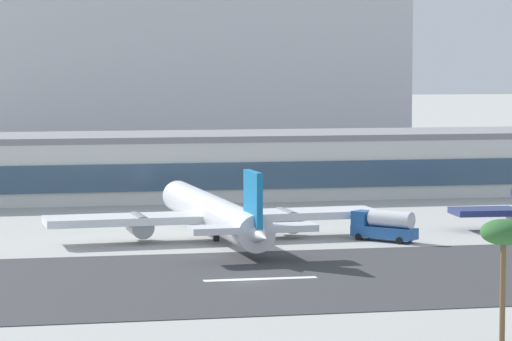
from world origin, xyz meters
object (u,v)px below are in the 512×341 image
at_px(distant_hotel_block, 144,54).
at_px(airliner_blue_tail_gate_1, 216,215).
at_px(terminal_building, 154,166).
at_px(service_fuel_truck_1, 384,225).
at_px(palm_tree_2, 504,236).

relative_size(distant_hotel_block, airliner_blue_tail_gate_1, 2.83).
xyz_separation_m(distant_hotel_block, airliner_blue_tail_gate_1, (-12.83, -184.73, -21.19)).
distance_m(terminal_building, service_fuel_truck_1, 61.72).
xyz_separation_m(terminal_building, distant_hotel_block, (14.04, 131.85, 19.14)).
distance_m(service_fuel_truck_1, palm_tree_2, 60.73).
xyz_separation_m(terminal_building, airliner_blue_tail_gate_1, (1.21, -52.88, -2.04)).
distance_m(distant_hotel_block, palm_tree_2, 249.68).
bearing_deg(palm_tree_2, terminal_building, 96.47).
bearing_deg(service_fuel_truck_1, distant_hotel_block, -39.49).
distance_m(airliner_blue_tail_gate_1, service_fuel_truck_1, 21.25).
bearing_deg(terminal_building, palm_tree_2, -83.53).
xyz_separation_m(distant_hotel_block, palm_tree_2, (-0.73, -249.19, -15.63)).
height_order(airliner_blue_tail_gate_1, service_fuel_truck_1, airliner_blue_tail_gate_1).
bearing_deg(palm_tree_2, airliner_blue_tail_gate_1, 100.63).
height_order(terminal_building, service_fuel_truck_1, terminal_building).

